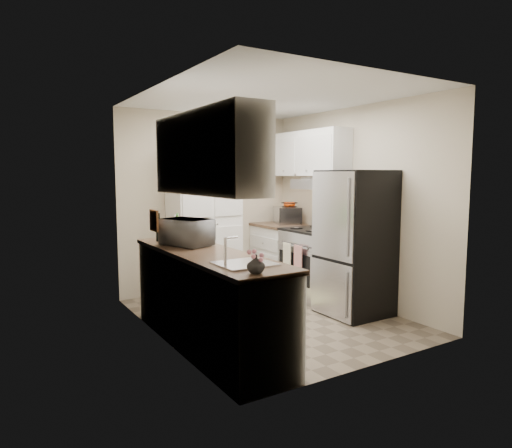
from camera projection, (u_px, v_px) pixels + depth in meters
name	position (u px, v px, depth m)	size (l,w,h in m)	color
ground	(269.00, 317.00, 5.30)	(3.20, 3.20, 0.00)	#7A6B56
room_shell	(269.00, 177.00, 5.11)	(2.64, 3.24, 2.52)	beige
pantry_cabinet	(204.00, 222.00, 6.20)	(0.90, 0.55, 2.00)	white
base_cabinet_left	(207.00, 301.00, 4.38)	(0.60, 2.30, 0.88)	white
countertop_left	(207.00, 254.00, 4.33)	(0.63, 2.33, 0.04)	brown
base_cabinet_right	(281.00, 256.00, 6.78)	(0.60, 0.80, 0.88)	white
countertop_right	(281.00, 225.00, 6.73)	(0.63, 0.83, 0.04)	brown
electric_range	(314.00, 262.00, 6.09)	(0.71, 0.78, 1.13)	#B7B7BC
refrigerator	(355.00, 243.00, 5.35)	(0.70, 0.72, 1.70)	#B7B7BC
microwave	(187.00, 232.00, 4.70)	(0.50, 0.34, 0.28)	#A6A7AB
wine_bottle	(159.00, 228.00, 5.00)	(0.07, 0.07, 0.28)	black
flower_vase	(256.00, 264.00, 3.38)	(0.14, 0.14, 0.14)	white
cutting_board	(179.00, 225.00, 5.36)	(0.02, 0.22, 0.27)	#47903C
toaster_oven	(287.00, 215.00, 6.75)	(0.34, 0.43, 0.25)	#ACACB0
fruit_basket	(289.00, 204.00, 6.73)	(0.24, 0.24, 0.10)	#D63E07
kitchen_mat	(261.00, 305.00, 5.75)	(0.43, 0.69, 0.01)	#C9C382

